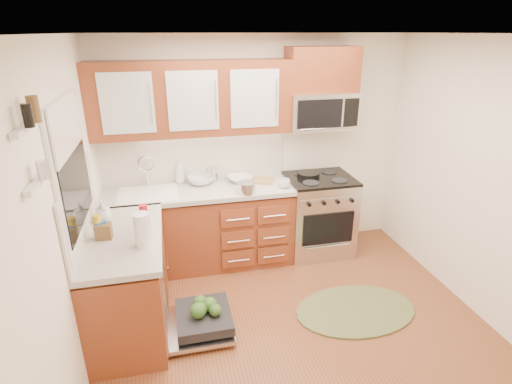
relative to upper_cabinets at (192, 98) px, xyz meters
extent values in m
plane|color=brown|center=(0.73, -1.57, -1.88)|extent=(3.50, 3.50, 0.00)
plane|color=white|center=(0.73, -1.57, 0.62)|extent=(3.50, 3.50, 0.00)
cube|color=white|center=(0.73, 0.18, -0.62)|extent=(3.50, 0.04, 2.50)
cube|color=white|center=(-1.02, -1.57, -0.62)|extent=(0.04, 3.50, 2.50)
cube|color=white|center=(2.48, -1.57, -0.62)|extent=(0.04, 3.50, 2.50)
cube|color=maroon|center=(0.00, -0.12, -1.45)|extent=(2.05, 0.60, 0.85)
cube|color=maroon|center=(-0.72, -1.05, -1.45)|extent=(0.60, 1.25, 0.85)
cube|color=#B6B0A6|center=(0.00, -0.14, -0.97)|extent=(2.07, 0.64, 0.05)
cube|color=#B6B0A6|center=(-0.71, -1.05, -0.97)|extent=(0.64, 1.27, 0.05)
cube|color=beige|center=(0.00, 0.16, -0.67)|extent=(2.05, 0.02, 0.57)
cube|color=beige|center=(-1.01, -1.05, -0.67)|extent=(0.02, 1.25, 0.57)
cube|color=maroon|center=(1.41, 0.00, 0.26)|extent=(0.76, 0.35, 0.47)
cube|color=white|center=(-0.98, -1.07, 0.00)|extent=(0.02, 0.96, 0.40)
cube|color=white|center=(-0.99, -1.92, 0.17)|extent=(0.04, 0.40, 0.03)
cube|color=white|center=(-0.99, -1.92, -0.12)|extent=(0.04, 0.40, 0.03)
cylinder|color=black|center=(1.28, -0.08, -0.90)|extent=(0.29, 0.29, 0.05)
cylinder|color=silver|center=(0.50, -0.35, -0.89)|extent=(0.25, 0.25, 0.12)
cube|color=#A16C49|center=(0.70, -0.05, -0.94)|extent=(0.36, 0.29, 0.02)
cylinder|color=silver|center=(0.19, 0.07, -0.86)|extent=(0.13, 0.13, 0.17)
cylinder|color=white|center=(-0.53, -1.27, -0.81)|extent=(0.15, 0.15, 0.28)
cylinder|color=gold|center=(-0.90, -1.06, -0.85)|extent=(0.08, 0.08, 0.21)
cylinder|color=red|center=(-0.52, -1.03, -0.83)|extent=(0.08, 0.08, 0.25)
cube|color=brown|center=(-0.85, -1.07, -0.88)|extent=(0.13, 0.10, 0.13)
cube|color=#2354A4|center=(-0.88, -1.06, -0.88)|extent=(0.11, 0.08, 0.15)
imported|color=#999999|center=(0.49, 0.00, -0.92)|extent=(0.32, 0.32, 0.07)
imported|color=#999999|center=(0.05, 0.03, -0.90)|extent=(0.36, 0.36, 0.09)
imported|color=#999999|center=(0.93, -0.30, -0.90)|extent=(0.16, 0.16, 0.10)
imported|color=#999999|center=(-0.18, 0.10, -0.81)|extent=(0.13, 0.13, 0.27)
imported|color=#999999|center=(-0.90, -0.73, -0.85)|extent=(0.11, 0.12, 0.20)
imported|color=#999999|center=(-0.90, -0.74, -0.86)|extent=(0.15, 0.15, 0.18)
camera|label=1|loc=(-0.28, -4.19, 0.64)|focal=28.00mm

